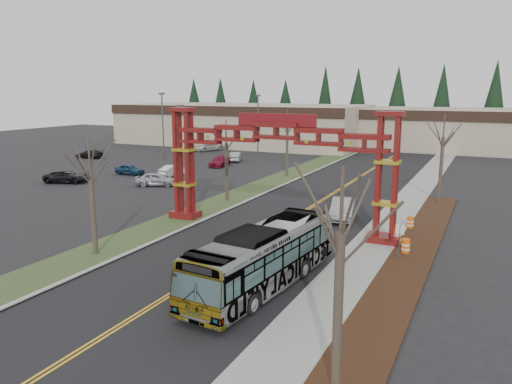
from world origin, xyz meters
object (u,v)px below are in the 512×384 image
Objects in this scene: transit_bus at (263,258)px; parked_car_far_c at (90,154)px; bare_tree_median_mid at (226,144)px; gateway_arch at (276,150)px; retail_building_east at (469,129)px; parked_car_far_a at (236,157)px; retail_building_west at (244,124)px; barrel_mid at (397,237)px; bare_tree_right_far at (443,138)px; light_pole_far at (258,120)px; light_pole_near at (181,138)px; silver_sedan at (343,209)px; parked_car_mid_b at (130,169)px; bare_tree_median_near at (90,172)px; parked_car_near_a at (156,179)px; bare_tree_right_near at (341,234)px; parked_car_near_b at (174,170)px; bare_tree_median_far at (287,128)px; parked_car_far_b at (208,147)px; parked_car_near_c at (67,177)px; barrel_north at (410,223)px; parked_car_mid_a at (220,161)px; light_pole_mid at (163,121)px; barrel_south at (406,247)px; street_sign at (400,235)px.

transit_bus reaches higher than parked_car_far_c.
transit_bus is 1.56× the size of bare_tree_median_mid.
gateway_arch reaches higher than retail_building_east.
bare_tree_median_mid is at bearing 96.38° from parked_car_far_a.
barrel_mid is (38.85, -53.82, -3.23)m from retail_building_west.
bare_tree_right_far is 0.86× the size of light_pole_far.
light_pole_near is (12.74, -40.65, 1.23)m from retail_building_west.
parked_car_mid_b is at bearing 151.46° from silver_sedan.
light_pole_far reaches higher than bare_tree_median_near.
parked_car_mid_b is at bearing 150.17° from gateway_arch.
gateway_arch is 17.04× the size of barrel_mid.
barrel_mid is (27.46, -10.18, -0.21)m from parked_car_near_a.
parked_car_near_a is 29.29m from barrel_mid.
bare_tree_median_mid is 0.96× the size of bare_tree_right_near.
bare_tree_median_far is at bearing -142.97° from parked_car_near_b.
bare_tree_median_near reaches higher than parked_car_near_a.
gateway_arch reaches higher than bare_tree_median_far.
silver_sedan is at bearing -21.04° from light_pole_near.
barrel_mid is at bearing 113.12° from parked_car_far_a.
bare_tree_median_mid reaches higher than parked_car_near_a.
light_pole_far is (-12.59, 18.43, -0.39)m from bare_tree_median_far.
parked_car_far_b is at bearing 123.44° from silver_sedan.
parked_car_near_c is 27.79m from bare_tree_median_near.
parked_car_near_b reaches higher than barrel_north.
parked_car_mid_a is (10.50, -28.14, -3.09)m from retail_building_west.
light_pole_mid is (-0.95, -25.13, 1.94)m from retail_building_west.
retail_building_east is 37.50m from light_pole_far.
barrel_south is at bearing -114.35° from parked_car_mid_b.
light_pole_near is (8.74, -1.60, 4.34)m from parked_car_mid_b.
transit_bus is 2.67× the size of parked_car_far_c.
silver_sedan is at bearing -115.73° from parked_car_near_c.
bare_tree_right_near is 41.46m from light_pole_near.
bare_tree_right_far is at bearing 88.48° from street_sign.
parked_car_mid_a is 38.25m from barrel_mid.
parked_car_far_c is at bearing -143.99° from retail_building_east.
parked_car_near_c is (-32.70, 18.03, -0.96)m from transit_bus.
retail_building_west reaches higher than parked_car_far_b.
retail_building_east is at bearing 71.86° from bare_tree_median_mid.
barrel_mid is (5.20, -5.13, -0.30)m from silver_sedan.
bare_tree_right_far is at bearing 3.81° from light_pole_near.
retail_building_east is 4.40× the size of light_pole_near.
parked_car_mid_a is (9.37, 18.27, -0.00)m from parked_car_near_c.
barrel_south is (35.72, -16.58, -0.15)m from parked_car_mid_b.
light_pole_near is at bearing -40.53° from parked_car_far_b.
light_pole_far is at bearing -75.76° from parked_car_near_b.
barrel_mid is at bearing 115.58° from barrel_south.
barrel_south is at bearing 59.90° from parked_car_far_c.
silver_sedan is 1.26× the size of parked_car_near_b.
street_sign is at bearing -139.93° from parked_car_near_a.
barrel_north is at bearing -106.04° from parked_car_mid_b.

